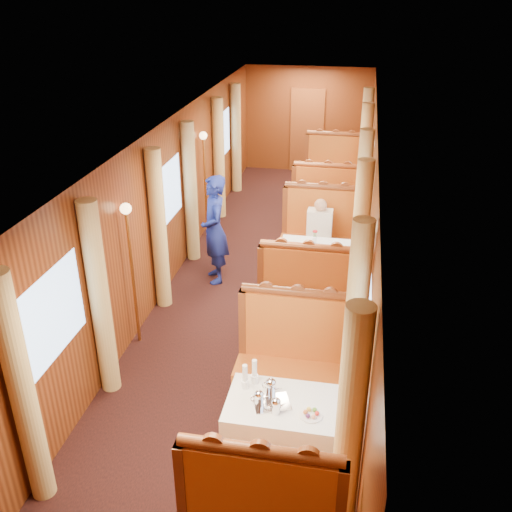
% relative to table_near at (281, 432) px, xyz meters
% --- Properties ---
extents(floor, '(3.00, 12.00, 0.01)m').
position_rel_table_near_xyz_m(floor, '(-0.75, 3.50, -0.38)').
color(floor, black).
rests_on(floor, ground).
extents(ceiling, '(3.00, 12.00, 0.01)m').
position_rel_table_near_xyz_m(ceiling, '(-0.75, 3.50, 2.12)').
color(ceiling, silver).
rests_on(ceiling, wall_left).
extents(wall_far, '(3.00, 0.01, 2.50)m').
position_rel_table_near_xyz_m(wall_far, '(-0.75, 9.50, 0.88)').
color(wall_far, brown).
rests_on(wall_far, floor).
extents(wall_left, '(0.01, 12.00, 2.50)m').
position_rel_table_near_xyz_m(wall_left, '(-2.25, 3.50, 0.88)').
color(wall_left, brown).
rests_on(wall_left, floor).
extents(wall_right, '(0.01, 12.00, 2.50)m').
position_rel_table_near_xyz_m(wall_right, '(0.75, 3.50, 0.88)').
color(wall_right, brown).
rests_on(wall_right, floor).
extents(doorway_far, '(0.80, 0.04, 2.00)m').
position_rel_table_near_xyz_m(doorway_far, '(-0.75, 9.47, 0.62)').
color(doorway_far, brown).
rests_on(doorway_far, floor).
extents(table_near, '(1.05, 0.72, 0.75)m').
position_rel_table_near_xyz_m(table_near, '(0.00, 0.00, 0.00)').
color(table_near, white).
rests_on(table_near, floor).
extents(banquette_near_aft, '(1.30, 0.55, 1.34)m').
position_rel_table_near_xyz_m(banquette_near_aft, '(0.00, 1.01, 0.05)').
color(banquette_near_aft, '#AE3913').
rests_on(banquette_near_aft, floor).
extents(table_mid, '(1.05, 0.72, 0.75)m').
position_rel_table_near_xyz_m(table_mid, '(0.00, 3.50, 0.00)').
color(table_mid, white).
rests_on(table_mid, floor).
extents(banquette_mid_fwd, '(1.30, 0.55, 1.34)m').
position_rel_table_near_xyz_m(banquette_mid_fwd, '(0.00, 2.49, 0.05)').
color(banquette_mid_fwd, '#AE3913').
rests_on(banquette_mid_fwd, floor).
extents(banquette_mid_aft, '(1.30, 0.55, 1.34)m').
position_rel_table_near_xyz_m(banquette_mid_aft, '(0.00, 4.51, 0.05)').
color(banquette_mid_aft, '#AE3913').
rests_on(banquette_mid_aft, floor).
extents(table_far, '(1.05, 0.72, 0.75)m').
position_rel_table_near_xyz_m(table_far, '(0.00, 7.00, 0.00)').
color(table_far, white).
rests_on(table_far, floor).
extents(banquette_far_fwd, '(1.30, 0.55, 1.34)m').
position_rel_table_near_xyz_m(banquette_far_fwd, '(0.00, 5.99, 0.05)').
color(banquette_far_fwd, '#AE3913').
rests_on(banquette_far_fwd, floor).
extents(banquette_far_aft, '(1.30, 0.55, 1.34)m').
position_rel_table_near_xyz_m(banquette_far_aft, '(0.00, 8.01, 0.05)').
color(banquette_far_aft, '#AE3913').
rests_on(banquette_far_aft, floor).
extents(tea_tray, '(0.41, 0.36, 0.01)m').
position_rel_table_near_xyz_m(tea_tray, '(-0.09, -0.04, 0.38)').
color(tea_tray, silver).
rests_on(tea_tray, table_near).
extents(teapot_left, '(0.18, 0.15, 0.12)m').
position_rel_table_near_xyz_m(teapot_left, '(-0.20, -0.07, 0.44)').
color(teapot_left, silver).
rests_on(teapot_left, tea_tray).
extents(teapot_right, '(0.19, 0.16, 0.13)m').
position_rel_table_near_xyz_m(teapot_right, '(-0.03, -0.15, 0.44)').
color(teapot_right, silver).
rests_on(teapot_right, tea_tray).
extents(teapot_back, '(0.20, 0.18, 0.14)m').
position_rel_table_near_xyz_m(teapot_back, '(-0.12, 0.09, 0.45)').
color(teapot_back, silver).
rests_on(teapot_back, tea_tray).
extents(fruit_plate, '(0.21, 0.21, 0.05)m').
position_rel_table_near_xyz_m(fruit_plate, '(0.29, -0.13, 0.39)').
color(fruit_plate, white).
rests_on(fruit_plate, table_near).
extents(cup_inboard, '(0.08, 0.08, 0.26)m').
position_rel_table_near_xyz_m(cup_inboard, '(-0.38, 0.15, 0.48)').
color(cup_inboard, white).
rests_on(cup_inboard, table_near).
extents(cup_outboard, '(0.08, 0.08, 0.26)m').
position_rel_table_near_xyz_m(cup_outboard, '(-0.31, 0.25, 0.48)').
color(cup_outboard, white).
rests_on(cup_outboard, table_near).
extents(rose_vase_mid, '(0.06, 0.06, 0.36)m').
position_rel_table_near_xyz_m(rose_vase_mid, '(-0.02, 3.54, 0.55)').
color(rose_vase_mid, silver).
rests_on(rose_vase_mid, table_mid).
extents(rose_vase_far, '(0.06, 0.06, 0.36)m').
position_rel_table_near_xyz_m(rose_vase_far, '(-0.01, 7.04, 0.55)').
color(rose_vase_far, silver).
rests_on(rose_vase_far, table_far).
extents(window_left_near, '(0.01, 1.20, 0.90)m').
position_rel_table_near_xyz_m(window_left_near, '(-2.24, 0.00, 1.07)').
color(window_left_near, '#89ADDB').
rests_on(window_left_near, wall_left).
extents(curtain_left_near_a, '(0.22, 0.22, 2.35)m').
position_rel_table_near_xyz_m(curtain_left_near_a, '(-2.13, -0.78, 0.80)').
color(curtain_left_near_a, tan).
rests_on(curtain_left_near_a, floor).
extents(curtain_left_near_b, '(0.22, 0.22, 2.35)m').
position_rel_table_near_xyz_m(curtain_left_near_b, '(-2.13, 0.78, 0.80)').
color(curtain_left_near_b, tan).
rests_on(curtain_left_near_b, floor).
extents(window_right_near, '(0.01, 1.20, 0.90)m').
position_rel_table_near_xyz_m(window_right_near, '(0.74, 0.00, 1.07)').
color(window_right_near, '#89ADDB').
rests_on(window_right_near, wall_right).
extents(curtain_right_near_a, '(0.22, 0.22, 2.35)m').
position_rel_table_near_xyz_m(curtain_right_near_a, '(0.63, -0.78, 0.80)').
color(curtain_right_near_a, tan).
rests_on(curtain_right_near_a, floor).
extents(curtain_right_near_b, '(0.22, 0.22, 2.35)m').
position_rel_table_near_xyz_m(curtain_right_near_b, '(0.63, 0.78, 0.80)').
color(curtain_right_near_b, tan).
rests_on(curtain_right_near_b, floor).
extents(window_left_mid, '(0.01, 1.20, 0.90)m').
position_rel_table_near_xyz_m(window_left_mid, '(-2.24, 3.50, 1.07)').
color(window_left_mid, '#89ADDB').
rests_on(window_left_mid, wall_left).
extents(curtain_left_mid_a, '(0.22, 0.22, 2.35)m').
position_rel_table_near_xyz_m(curtain_left_mid_a, '(-2.13, 2.72, 0.80)').
color(curtain_left_mid_a, tan).
rests_on(curtain_left_mid_a, floor).
extents(curtain_left_mid_b, '(0.22, 0.22, 2.35)m').
position_rel_table_near_xyz_m(curtain_left_mid_b, '(-2.13, 4.28, 0.80)').
color(curtain_left_mid_b, tan).
rests_on(curtain_left_mid_b, floor).
extents(window_right_mid, '(0.01, 1.20, 0.90)m').
position_rel_table_near_xyz_m(window_right_mid, '(0.74, 3.50, 1.07)').
color(window_right_mid, '#89ADDB').
rests_on(window_right_mid, wall_right).
extents(curtain_right_mid_a, '(0.22, 0.22, 2.35)m').
position_rel_table_near_xyz_m(curtain_right_mid_a, '(0.63, 2.72, 0.80)').
color(curtain_right_mid_a, tan).
rests_on(curtain_right_mid_a, floor).
extents(curtain_right_mid_b, '(0.22, 0.22, 2.35)m').
position_rel_table_near_xyz_m(curtain_right_mid_b, '(0.63, 4.28, 0.80)').
color(curtain_right_mid_b, tan).
rests_on(curtain_right_mid_b, floor).
extents(window_left_far, '(0.01, 1.20, 0.90)m').
position_rel_table_near_xyz_m(window_left_far, '(-2.24, 7.00, 1.07)').
color(window_left_far, '#89ADDB').
rests_on(window_left_far, wall_left).
extents(curtain_left_far_a, '(0.22, 0.22, 2.35)m').
position_rel_table_near_xyz_m(curtain_left_far_a, '(-2.13, 6.22, 0.80)').
color(curtain_left_far_a, tan).
rests_on(curtain_left_far_a, floor).
extents(curtain_left_far_b, '(0.22, 0.22, 2.35)m').
position_rel_table_near_xyz_m(curtain_left_far_b, '(-2.13, 7.78, 0.80)').
color(curtain_left_far_b, tan).
rests_on(curtain_left_far_b, floor).
extents(window_right_far, '(0.01, 1.20, 0.90)m').
position_rel_table_near_xyz_m(window_right_far, '(0.74, 7.00, 1.07)').
color(window_right_far, '#89ADDB').
rests_on(window_right_far, wall_right).
extents(curtain_right_far_a, '(0.22, 0.22, 2.35)m').
position_rel_table_near_xyz_m(curtain_right_far_a, '(0.63, 6.22, 0.80)').
color(curtain_right_far_a, tan).
rests_on(curtain_right_far_a, floor).
extents(curtain_right_far_b, '(0.22, 0.22, 2.35)m').
position_rel_table_near_xyz_m(curtain_right_far_b, '(0.63, 7.78, 0.80)').
color(curtain_right_far_b, tan).
rests_on(curtain_right_far_b, floor).
extents(sconce_left_fore, '(0.14, 0.14, 1.95)m').
position_rel_table_near_xyz_m(sconce_left_fore, '(-2.15, 1.75, 1.01)').
color(sconce_left_fore, '#BF8C3F').
rests_on(sconce_left_fore, floor).
extents(sconce_right_fore, '(0.14, 0.14, 1.95)m').
position_rel_table_near_xyz_m(sconce_right_fore, '(0.65, 1.75, 1.01)').
color(sconce_right_fore, '#BF8C3F').
rests_on(sconce_right_fore, floor).
extents(sconce_left_aft, '(0.14, 0.14, 1.95)m').
position_rel_table_near_xyz_m(sconce_left_aft, '(-2.15, 5.25, 1.01)').
color(sconce_left_aft, '#BF8C3F').
rests_on(sconce_left_aft, floor).
extents(sconce_right_aft, '(0.14, 0.14, 1.95)m').
position_rel_table_near_xyz_m(sconce_right_aft, '(0.65, 5.25, 1.01)').
color(sconce_right_aft, '#BF8C3F').
rests_on(sconce_right_aft, floor).
extents(steward, '(0.63, 0.74, 1.73)m').
position_rel_table_near_xyz_m(steward, '(-1.56, 3.59, 0.49)').
color(steward, navy).
rests_on(steward, floor).
extents(passenger, '(0.40, 0.44, 0.76)m').
position_rel_table_near_xyz_m(passenger, '(-0.00, 4.26, 0.37)').
color(passenger, beige).
rests_on(passenger, banquette_mid_aft).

